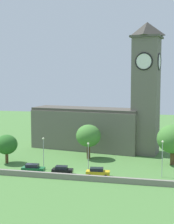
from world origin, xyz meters
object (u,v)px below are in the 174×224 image
car_yellow (98,172)px  streetlamp_central (88,152)px  tree_churchyard (88,136)px  church (104,117)px  tree_riverside_east (173,139)px  tree_by_tower (6,145)px  streetlamp_west_mid (43,148)px  streetlamp_east_mid (162,153)px  car_green (33,168)px  car_black (62,170)px

car_yellow → streetlamp_central: (-2.42, 2.24, 3.41)m
tree_churchyard → church: bearing=79.4°
streetlamp_central → tree_churchyard: tree_churchyard is taller
tree_riverside_east → tree_by_tower: size_ratio=1.38×
streetlamp_west_mid → tree_riverside_east: tree_riverside_east is taller
streetlamp_east_mid → tree_by_tower: 35.36m
tree_churchyard → streetlamp_west_mid: bearing=-122.7°
church → car_green: (-10.47, -25.05, -8.28)m
streetlamp_east_mid → car_green: bearing=-173.2°
car_green → car_black: car_green is taller
car_black → tree_by_tower: 16.52m
car_black → streetlamp_east_mid: size_ratio=0.60×
church → car_green: size_ratio=7.44×
streetlamp_west_mid → tree_riverside_east: bearing=20.4°
car_green → tree_by_tower: size_ratio=0.73×
car_green → car_black: 6.19m
church → tree_churchyard: church is taller
car_green → tree_riverside_east: 31.87m
church → tree_riverside_east: 21.74m
streetlamp_east_mid → tree_riverside_east: tree_riverside_east is taller
car_black → streetlamp_west_mid: 6.79m
car_green → car_yellow: car_green is taller
tree_riverside_east → tree_churchyard: (-19.96, 1.32, -0.29)m
tree_by_tower → car_black: bearing=-20.0°
church → streetlamp_west_mid: 24.19m
church → tree_riverside_east: bearing=-32.9°
church → car_yellow: bearing=-82.7°
car_green → tree_riverside_east: size_ratio=0.52×
church → car_yellow: church is taller
car_yellow → tree_by_tower: (-22.60, 5.55, 3.45)m
church → streetlamp_west_mid: church is taller
car_green → car_yellow: bearing=2.6°
car_yellow → tree_by_tower: bearing=166.2°
streetlamp_central → tree_riverside_east: 20.34m
streetlamp_central → tree_by_tower: 20.45m
car_yellow → tree_churchyard: 15.69m
car_yellow → streetlamp_central: bearing=137.3°
tree_by_tower → tree_churchyard: tree_churchyard is taller
car_black → tree_riverside_east: bearing=29.7°
car_green → streetlamp_west_mid: (1.15, 3.21, 3.70)m
tree_riverside_east → car_black: bearing=-150.3°
tree_churchyard → streetlamp_east_mid: bearing=-33.3°
church → tree_churchyard: bearing=-100.6°
car_black → streetlamp_west_mid: bearing=152.9°
church → streetlamp_east_mid: church is taller
car_black → church: bearing=80.0°
tree_churchyard → tree_by_tower: bearing=-154.1°
tree_riverside_east → car_green: bearing=-154.8°
tree_by_tower → streetlamp_east_mid: bearing=-5.0°
car_black → tree_by_tower: bearing=160.0°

